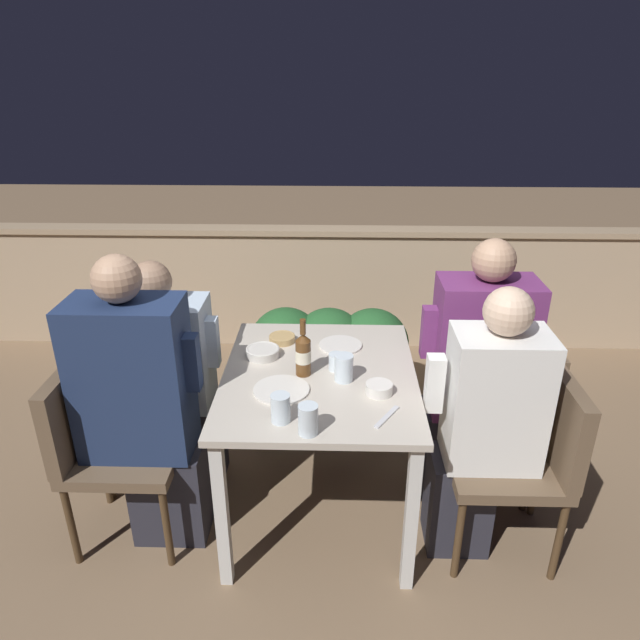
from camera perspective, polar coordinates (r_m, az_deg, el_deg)
ground_plane at (r=2.95m, az=-0.05°, el=-17.97°), size 16.00×16.00×0.00m
parapet_wall at (r=4.28m, az=0.67°, el=3.39°), size 9.00×0.18×0.90m
dining_table at (r=2.56m, az=-0.05°, el=-7.16°), size 0.84×1.02×0.74m
planter_hedge at (r=3.45m, az=0.90°, el=-3.59°), size 0.95×0.47×0.66m
chair_left_near at (r=2.68m, az=-20.88°, el=-10.78°), size 0.47×0.47×0.84m
person_navy_jumper at (r=2.53m, az=-17.23°, el=-8.30°), size 0.51×0.26×1.33m
chair_left_far at (r=2.97m, az=-18.34°, el=-6.73°), size 0.47×0.47×0.84m
person_blue_shirt at (r=2.87m, az=-14.73°, el=-5.68°), size 0.52×0.26×1.18m
chair_right_near at (r=2.59m, az=20.11°, el=-11.86°), size 0.47×0.47×0.84m
person_white_polo at (r=2.48m, az=16.02°, el=-10.13°), size 0.47×0.26×1.23m
chair_right_far at (r=2.90m, az=18.51°, el=-7.49°), size 0.47×0.47×0.84m
person_purple_stripe at (r=2.78m, az=14.99°, el=-5.16°), size 0.51×0.26×1.31m
beer_bottle at (r=2.45m, az=-1.69°, el=-3.39°), size 0.07×0.07×0.26m
plate_0 at (r=2.74m, az=2.06°, el=-2.53°), size 0.21×0.21×0.01m
plate_1 at (r=2.38m, az=-3.88°, el=-6.96°), size 0.23×0.23×0.01m
bowl_0 at (r=2.65m, az=-5.75°, el=-3.17°), size 0.15×0.15×0.04m
bowl_1 at (r=2.36m, az=5.92°, el=-6.78°), size 0.11×0.11×0.05m
bowl_2 at (r=2.78m, az=-3.81°, el=-1.82°), size 0.13×0.13×0.03m
glass_cup_0 at (r=2.43m, az=2.40°, el=-4.81°), size 0.08×0.08×0.12m
glass_cup_1 at (r=2.52m, az=1.63°, el=-4.20°), size 0.07×0.07×0.08m
glass_cup_2 at (r=2.10m, az=-1.19°, el=-9.91°), size 0.07×0.07×0.12m
glass_cup_3 at (r=2.17m, az=-3.97°, el=-8.79°), size 0.07×0.07×0.11m
fork_0 at (r=2.23m, az=6.70°, el=-9.60°), size 0.11×0.15×0.01m
potted_plant at (r=3.47m, az=17.05°, el=-4.17°), size 0.34×0.34×0.64m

